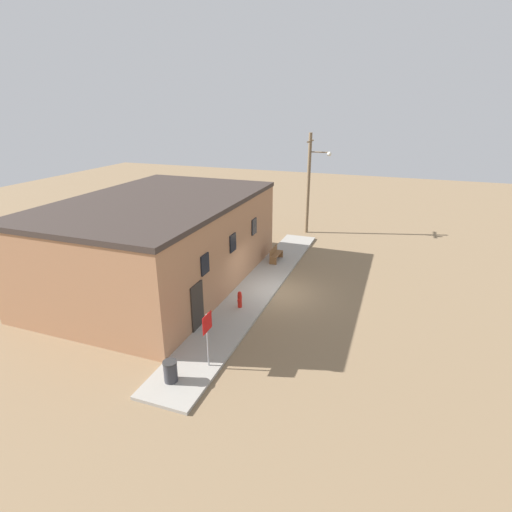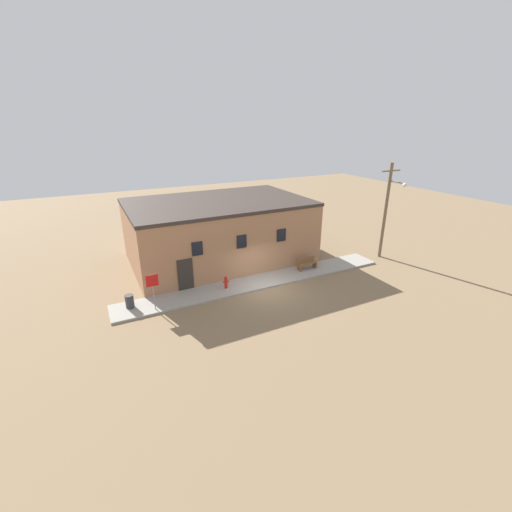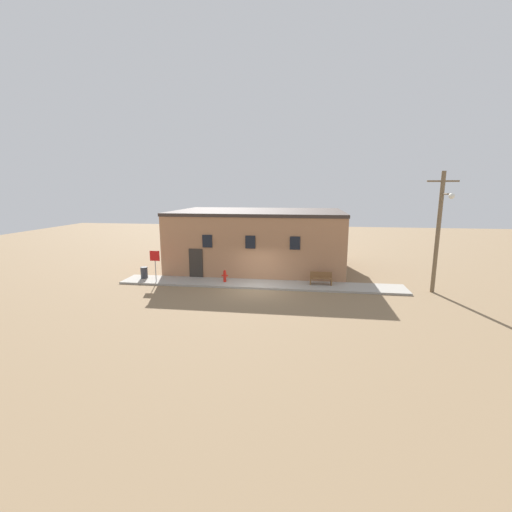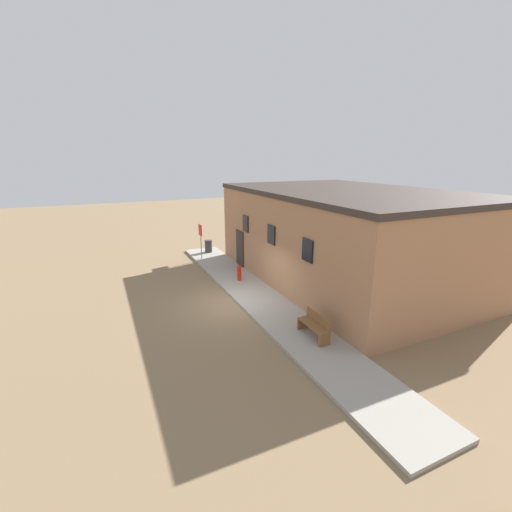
% 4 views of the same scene
% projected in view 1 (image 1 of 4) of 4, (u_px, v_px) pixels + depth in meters
% --- Properties ---
extents(ground_plane, '(80.00, 80.00, 0.00)m').
position_uv_depth(ground_plane, '(277.00, 292.00, 21.09)').
color(ground_plane, '#846B4C').
extents(sidewalk, '(19.12, 2.15, 0.13)m').
position_uv_depth(sidewalk, '(258.00, 288.00, 21.42)').
color(sidewalk, '#9E998E').
rests_on(sidewalk, ground).
extents(brick_building, '(13.34, 8.70, 4.71)m').
position_uv_depth(brick_building, '(160.00, 241.00, 21.64)').
color(brick_building, '#A87551').
rests_on(brick_building, ground).
extents(fire_hydrant, '(0.44, 0.21, 0.83)m').
position_uv_depth(fire_hydrant, '(240.00, 299.00, 19.15)').
color(fire_hydrant, red).
rests_on(fire_hydrant, sidewalk).
extents(stop_sign, '(0.69, 0.06, 2.16)m').
position_uv_depth(stop_sign, '(207.00, 330.00, 14.43)').
color(stop_sign, gray).
rests_on(stop_sign, sidewalk).
extents(bench, '(1.44, 0.44, 0.83)m').
position_uv_depth(bench, '(276.00, 254.00, 24.94)').
color(bench, brown).
rests_on(bench, sidewalk).
extents(trash_bin, '(0.51, 0.51, 0.80)m').
position_uv_depth(trash_bin, '(170.00, 371.00, 13.99)').
color(trash_bin, '#333338').
rests_on(trash_bin, sidewalk).
extents(utility_pole, '(1.80, 1.71, 7.45)m').
position_uv_depth(utility_pole, '(310.00, 181.00, 29.64)').
color(utility_pole, brown).
rests_on(utility_pole, ground).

